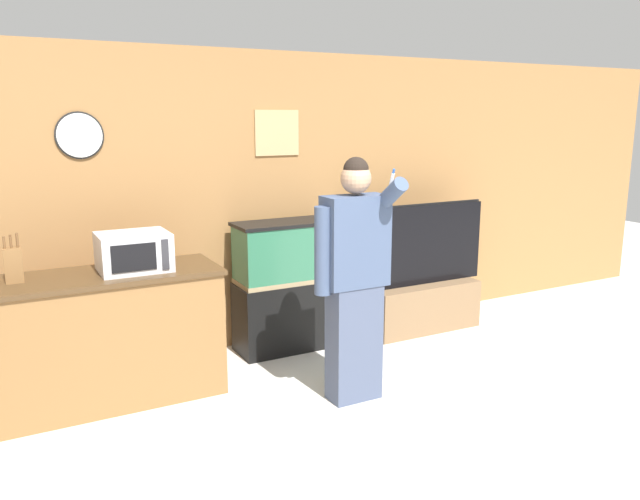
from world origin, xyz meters
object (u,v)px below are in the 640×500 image
(microwave, at_px, (134,252))
(aquarium_on_stand, at_px, (287,286))
(tv_on_stand, at_px, (422,293))
(counter_island, at_px, (101,339))
(person_standing, at_px, (354,277))
(knife_block, at_px, (13,264))

(microwave, height_order, aquarium_on_stand, microwave)
(tv_on_stand, bearing_deg, counter_island, -176.36)
(counter_island, xyz_separation_m, person_standing, (1.63, -0.81, 0.44))
(counter_island, relative_size, microwave, 3.51)
(knife_block, relative_size, tv_on_stand, 0.24)
(knife_block, height_order, tv_on_stand, knife_block)
(counter_island, relative_size, person_standing, 0.97)
(counter_island, xyz_separation_m, knife_block, (-0.51, 0.03, 0.60))
(knife_block, bearing_deg, tv_on_stand, 2.63)
(knife_block, distance_m, person_standing, 2.30)
(knife_block, distance_m, aquarium_on_stand, 2.22)
(tv_on_stand, bearing_deg, microwave, -175.85)
(microwave, bearing_deg, counter_island, 178.32)
(knife_block, xyz_separation_m, tv_on_stand, (3.52, 0.16, -0.72))
(microwave, xyz_separation_m, aquarium_on_stand, (1.37, 0.35, -0.52))
(aquarium_on_stand, xyz_separation_m, person_standing, (-0.01, -1.16, 0.35))
(counter_island, relative_size, tv_on_stand, 1.26)
(knife_block, bearing_deg, microwave, -2.78)
(aquarium_on_stand, relative_size, tv_on_stand, 0.85)
(counter_island, relative_size, aquarium_on_stand, 1.49)
(microwave, distance_m, aquarium_on_stand, 1.50)
(counter_island, height_order, knife_block, knife_block)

